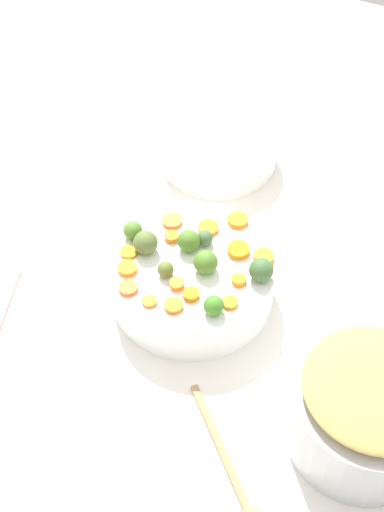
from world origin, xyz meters
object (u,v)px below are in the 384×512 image
object	(u,v)px
metal_pot	(365,414)
wooden_spoon	(239,490)
serving_bowl_carrots	(192,277)
casserole_dish	(218,146)

from	to	relation	value
metal_pot	wooden_spoon	distance (m)	0.22
serving_bowl_carrots	casserole_dish	xyz separation A→B (m)	(0.36, 0.12, -0.01)
serving_bowl_carrots	metal_pot	world-z (taller)	metal_pot
metal_pot	casserole_dish	distance (m)	0.69
metal_pot	wooden_spoon	bearing A→B (deg)	142.97
metal_pot	casserole_dish	bearing A→B (deg)	44.28
casserole_dish	serving_bowl_carrots	bearing A→B (deg)	-161.83
serving_bowl_carrots	casserole_dish	distance (m)	0.38
serving_bowl_carrots	casserole_dish	size ratio (longest dim) A/B	1.17
wooden_spoon	metal_pot	bearing A→B (deg)	-37.03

